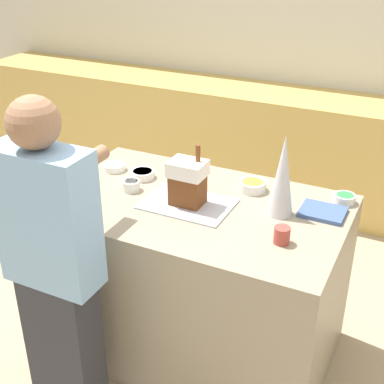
{
  "coord_description": "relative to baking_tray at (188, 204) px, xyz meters",
  "views": [
    {
      "loc": [
        1.0,
        -2.08,
        2.14
      ],
      "look_at": [
        -0.01,
        0.0,
        0.96
      ],
      "focal_mm": 50.0,
      "sensor_mm": 36.0,
      "label": 1
    }
  ],
  "objects": [
    {
      "name": "baking_tray",
      "position": [
        0.0,
        0.0,
        0.0
      ],
      "size": [
        0.43,
        0.3,
        0.01
      ],
      "color": "#B2B2BC",
      "rests_on": "kitchen_island"
    },
    {
      "name": "cookbook",
      "position": [
        0.62,
        0.2,
        0.01
      ],
      "size": [
        0.21,
        0.17,
        0.02
      ],
      "color": "#3F598C",
      "rests_on": "kitchen_island"
    },
    {
      "name": "candy_bowl_center_rear",
      "position": [
        -0.17,
        0.33,
        0.02
      ],
      "size": [
        0.13,
        0.13,
        0.05
      ],
      "color": "silver",
      "rests_on": "kitchen_island"
    },
    {
      "name": "person",
      "position": [
        -0.32,
        -0.63,
        -0.09
      ],
      "size": [
        0.41,
        0.52,
        1.58
      ],
      "color": "#333338",
      "rests_on": "ground_plane"
    },
    {
      "name": "kitchen_island",
      "position": [
        0.02,
        0.02,
        -0.45
      ],
      "size": [
        1.47,
        0.9,
        0.9
      ],
      "color": "gray",
      "rests_on": "ground_plane"
    },
    {
      "name": "candy_bowl_beside_tree",
      "position": [
        -0.33,
        0.01,
        0.03
      ],
      "size": [
        0.09,
        0.09,
        0.05
      ],
      "color": "white",
      "rests_on": "kitchen_island"
    },
    {
      "name": "back_cabinet_block",
      "position": [
        0.02,
        1.96,
        -0.44
      ],
      "size": [
        6.0,
        0.6,
        0.91
      ],
      "color": "tan",
      "rests_on": "ground_plane"
    },
    {
      "name": "gingerbread_house",
      "position": [
        0.0,
        0.0,
        0.12
      ],
      "size": [
        0.17,
        0.14,
        0.3
      ],
      "color": "brown",
      "rests_on": "baking_tray"
    },
    {
      "name": "candy_bowl_far_left",
      "position": [
        -0.35,
        0.16,
        0.02
      ],
      "size": [
        0.13,
        0.13,
        0.04
      ],
      "color": "white",
      "rests_on": "kitchen_island"
    },
    {
      "name": "ground_plane",
      "position": [
        0.02,
        0.02,
        -0.9
      ],
      "size": [
        12.0,
        12.0,
        0.0
      ],
      "primitive_type": "plane",
      "color": "tan"
    },
    {
      "name": "wall_back",
      "position": [
        0.02,
        2.28,
        0.4
      ],
      "size": [
        8.0,
        0.05,
        2.6
      ],
      "color": "beige",
      "rests_on": "ground_plane"
    },
    {
      "name": "decorative_tree",
      "position": [
        0.43,
        0.11,
        0.19
      ],
      "size": [
        0.12,
        0.12,
        0.4
      ],
      "color": "silver",
      "rests_on": "kitchen_island"
    },
    {
      "name": "candy_bowl_behind_tray",
      "position": [
        -0.54,
        0.18,
        0.02
      ],
      "size": [
        0.12,
        0.12,
        0.04
      ],
      "color": "white",
      "rests_on": "kitchen_island"
    },
    {
      "name": "candy_bowl_near_tray_right",
      "position": [
        0.68,
        0.36,
        0.02
      ],
      "size": [
        0.1,
        0.1,
        0.04
      ],
      "color": "white",
      "rests_on": "kitchen_island"
    },
    {
      "name": "candy_bowl_front_corner",
      "position": [
        0.23,
        0.28,
        0.02
      ],
      "size": [
        0.14,
        0.14,
        0.05
      ],
      "color": "white",
      "rests_on": "kitchen_island"
    },
    {
      "name": "mug",
      "position": [
        0.52,
        -0.13,
        0.03
      ],
      "size": [
        0.07,
        0.07,
        0.08
      ],
      "color": "#B24238",
      "rests_on": "kitchen_island"
    }
  ]
}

